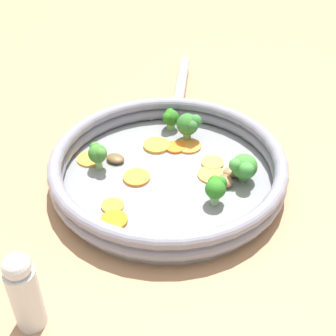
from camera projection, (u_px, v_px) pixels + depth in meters
ground_plane at (168, 181)px, 0.73m from camera, size 4.00×4.00×0.00m
skillet at (168, 179)px, 0.73m from camera, size 0.34×0.34×0.01m
skillet_rim_wall at (168, 165)px, 0.71m from camera, size 0.36×0.36×0.04m
skillet_handle at (182, 85)px, 0.94m from camera, size 0.02×0.23×0.02m
skillet_rivet_left at (202, 121)px, 0.84m from camera, size 0.01×0.01×0.01m
skillet_rivet_right at (151, 118)px, 0.85m from camera, size 0.01×0.01×0.01m
carrot_slice_0 at (113, 206)px, 0.67m from camera, size 0.03×0.03×0.00m
carrot_slice_1 at (188, 146)px, 0.79m from camera, size 0.06×0.06×0.00m
carrot_slice_2 at (157, 145)px, 0.79m from camera, size 0.05×0.05×0.01m
carrot_slice_3 at (137, 177)px, 0.72m from camera, size 0.06×0.06×0.00m
carrot_slice_4 at (175, 147)px, 0.78m from camera, size 0.04×0.04×0.00m
carrot_slice_5 at (114, 220)px, 0.64m from camera, size 0.05×0.05×0.00m
carrot_slice_6 at (213, 163)px, 0.75m from camera, size 0.05×0.05×0.00m
carrot_slice_7 at (211, 175)px, 0.72m from camera, size 0.06×0.06×0.00m
carrot_slice_8 at (90, 159)px, 0.76m from camera, size 0.05×0.05×0.00m
broccoli_floret_0 at (98, 153)px, 0.72m from camera, size 0.03×0.03×0.04m
broccoli_floret_1 at (216, 187)px, 0.66m from camera, size 0.03×0.03×0.04m
broccoli_floret_2 at (189, 125)px, 0.78m from camera, size 0.04×0.04×0.05m
broccoli_floret_3 at (170, 118)px, 0.82m from camera, size 0.03×0.04×0.04m
broccoli_floret_4 at (244, 168)px, 0.70m from camera, size 0.04×0.04×0.05m
mushroom_piece_0 at (233, 171)px, 0.72m from camera, size 0.04×0.03×0.01m
mushroom_piece_1 at (115, 159)px, 0.75m from camera, size 0.04×0.03×0.01m
mushroom_piece_2 at (225, 181)px, 0.70m from camera, size 0.03×0.03×0.01m
salt_shaker at (24, 291)px, 0.50m from camera, size 0.03×0.03×0.11m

